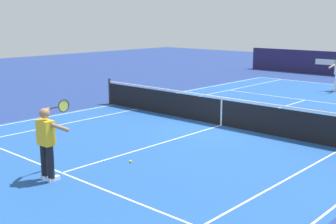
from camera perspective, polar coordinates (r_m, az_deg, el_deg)
name	(u,v)px	position (r m, az deg, el deg)	size (l,w,h in m)	color
ground_plane	(221,125)	(15.08, 6.90, -1.72)	(60.00, 60.00, 0.00)	navy
court_slab	(221,125)	(15.08, 6.90, -1.71)	(24.20, 11.40, 0.00)	#1E4C93
court_line_markings	(221,125)	(15.08, 6.90, -1.70)	(23.85, 11.05, 0.01)	white
tennis_net	(222,111)	(14.98, 6.95, 0.11)	(0.10, 11.70, 1.08)	#2D2D33
tennis_player_near	(47,140)	(10.10, -15.37, -3.49)	(1.05, 0.78, 1.70)	black
tennis_ball	(131,161)	(11.18, -4.87, -6.39)	(0.07, 0.07, 0.07)	#CCE01E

